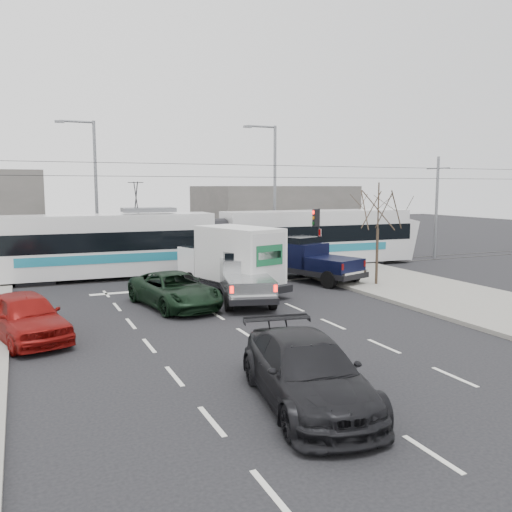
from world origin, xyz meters
name	(u,v)px	position (x,y,z in m)	size (l,w,h in m)	color
ground	(257,311)	(0.00, 0.00, 0.00)	(120.00, 120.00, 0.00)	black
sidewalk_right	(433,292)	(9.00, 0.00, 0.07)	(6.00, 60.00, 0.15)	gray
rails	(186,274)	(0.00, 10.00, 0.01)	(60.00, 1.60, 0.03)	#33302D
building_right	(272,214)	(12.00, 24.00, 2.50)	(12.00, 10.00, 5.00)	slate
bare_tree	(378,210)	(7.60, 2.50, 3.79)	(2.40, 2.40, 5.00)	#47382B
traffic_signal	(317,227)	(6.47, 6.50, 2.74)	(0.44, 0.44, 3.60)	black
street_lamp_near	(272,184)	(7.31, 14.00, 5.11)	(2.38, 0.25, 9.00)	slate
street_lamp_far	(93,184)	(-4.19, 16.00, 5.11)	(2.38, 0.25, 9.00)	slate
catenary	(185,206)	(0.00, 10.00, 3.88)	(60.00, 0.20, 7.00)	black
tram	(216,241)	(1.91, 10.17, 1.83)	(25.39, 3.29, 5.17)	silver
silver_pickup	(243,276)	(0.39, 2.35, 1.03)	(3.30, 6.00, 2.07)	black
box_truck	(232,260)	(0.55, 4.11, 1.53)	(3.79, 6.56, 3.11)	black
navy_pickup	(310,260)	(5.38, 5.32, 1.14)	(3.68, 5.82, 2.31)	black
green_car	(175,290)	(-2.80, 2.03, 0.72)	(2.38, 5.15, 1.43)	black
red_car	(26,316)	(-8.50, -0.79, 0.79)	(1.87, 4.64, 1.58)	maroon
dark_car	(307,372)	(-2.71, -9.02, 0.77)	(2.15, 5.30, 1.54)	black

